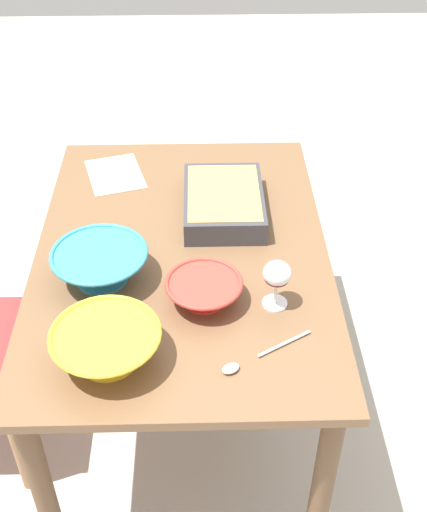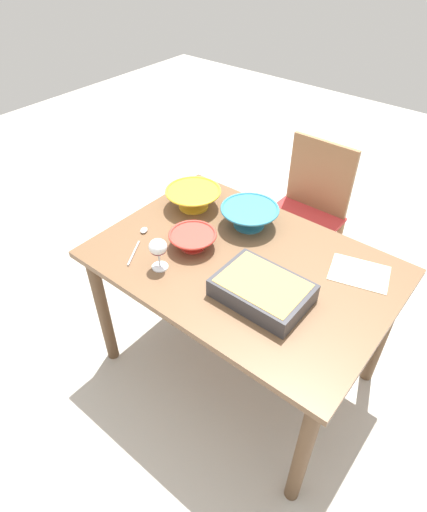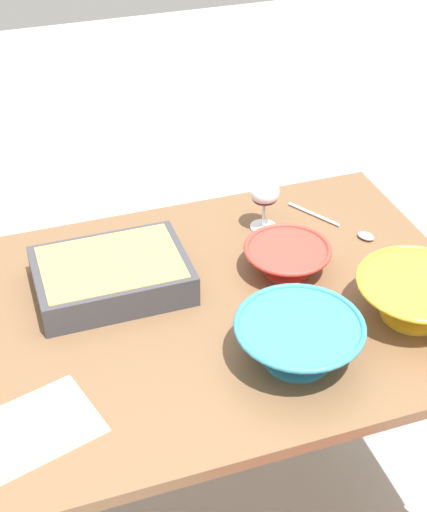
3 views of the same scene
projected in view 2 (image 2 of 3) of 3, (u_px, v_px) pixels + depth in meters
The scene contains 10 objects.
ground_plane at pixel (237, 365), 2.24m from camera, with size 8.00×8.00×0.00m, color #B2ADA3.
dining_table at pixel (242, 279), 1.84m from camera, with size 1.22×0.84×0.72m.
chair at pixel (305, 213), 2.45m from camera, with size 0.40×0.42×0.89m.
wine_glass at pixel (158, 249), 1.68m from camera, with size 0.07×0.07×0.14m.
casserole_dish at pixel (262, 289), 1.59m from camera, with size 0.34×0.24×0.08m.
mixing_bowl at pixel (249, 215), 1.93m from camera, with size 0.26×0.26×0.10m.
small_bowl at pixel (193, 239), 1.82m from camera, with size 0.20×0.20×0.07m.
serving_bowl at pixel (193, 197), 2.05m from camera, with size 0.26×0.26×0.09m.
serving_spoon at pixel (140, 238), 1.88m from camera, with size 0.15×0.23×0.01m.
napkin at pixel (359, 273), 1.71m from camera, with size 0.23×0.17×0.00m, color beige.
Camera 2 is at (-0.75, 1.12, 1.89)m, focal length 30.17 mm.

